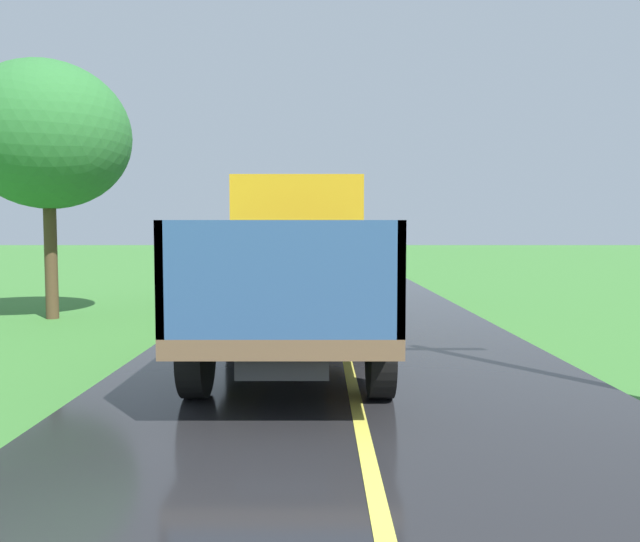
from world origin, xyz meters
name	(u,v)px	position (x,y,z in m)	size (l,w,h in m)	color
banana_truck_near	(297,265)	(-0.78, 12.73, 1.47)	(2.38, 5.82, 2.80)	#2D2D30
banana_truck_far	(303,249)	(-0.98, 21.87, 1.47)	(2.38, 5.81, 2.80)	#2D2D30
roadside_tree_near_left	(50,136)	(-6.54, 17.08, 4.14)	(3.66, 3.66, 5.81)	#4C3823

